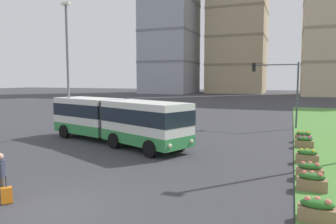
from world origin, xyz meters
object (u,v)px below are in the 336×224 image
flower_planter_0 (317,210)px  apartment_tower_westcentre (238,12)px  flower_planter_4 (304,142)px  articulated_bus (116,119)px  streetlight_left (68,65)px  apartment_tower_west (170,19)px  pedestrian_crossing (1,173)px  flower_planter_3 (307,156)px  flower_planter_5 (303,136)px  rolling_suitcase (7,195)px  flower_planter_2 (310,171)px  traffic_light_far_right (281,83)px  flower_planter_1 (312,181)px

flower_planter_0 → apartment_tower_westcentre: bearing=100.5°
flower_planter_4 → articulated_bus: bearing=-166.3°
streetlight_left → apartment_tower_west: (-21.50, 77.61, 18.15)m
streetlight_left → apartment_tower_west: 82.55m
pedestrian_crossing → flower_planter_3: 14.17m
flower_planter_4 → apartment_tower_west: (-38.08, 75.53, 23.19)m
articulated_bus → flower_planter_5: articulated_bus is taller
pedestrian_crossing → apartment_tower_westcentre: bearing=94.3°
rolling_suitcase → flower_planter_3: (10.11, 9.62, 0.11)m
rolling_suitcase → streetlight_left: (-6.47, 11.64, 5.15)m
flower_planter_2 → flower_planter_0: bearing=-90.0°
articulated_bus → traffic_light_far_right: 15.55m
traffic_light_far_right → apartment_tower_west: bearing=118.5°
flower_planter_4 → pedestrian_crossing: bearing=-128.0°
flower_planter_3 → apartment_tower_west: bearing=115.6°
apartment_tower_west → flower_planter_4: bearing=-63.2°
flower_planter_5 → apartment_tower_westcentre: 89.14m
flower_planter_3 → flower_planter_5: bearing=90.0°
articulated_bus → flower_planter_1: bearing=-24.8°
flower_planter_4 → traffic_light_far_right: 9.47m
flower_planter_0 → flower_planter_3: bearing=90.0°
pedestrian_crossing → flower_planter_1: 11.72m
apartment_tower_west → flower_planter_0: bearing=-66.4°
flower_planter_0 → flower_planter_3: same height
flower_planter_0 → flower_planter_3: 7.35m
articulated_bus → streetlight_left: 6.04m
traffic_light_far_right → apartment_tower_westcentre: bearing=101.9°
flower_planter_5 → apartment_tower_west: apartment_tower_west is taller
rolling_suitcase → flower_planter_0: 10.37m
streetlight_left → apartment_tower_westcentre: size_ratio=0.19×
flower_planter_3 → apartment_tower_westcentre: bearing=101.4°
traffic_light_far_right → articulated_bus: bearing=-131.6°
flower_planter_1 → flower_planter_4: same height
rolling_suitcase → pedestrian_crossing: bearing=156.0°
pedestrian_crossing → apartment_tower_westcentre: apartment_tower_westcentre is taller
pedestrian_crossing → flower_planter_5: (10.56, 15.54, -0.58)m
flower_planter_5 → traffic_light_far_right: 7.69m
rolling_suitcase → flower_planter_3: bearing=43.6°
flower_planter_0 → apartment_tower_westcentre: (-18.04, 96.92, 25.63)m
flower_planter_4 → apartment_tower_westcentre: size_ratio=0.02×
flower_planter_5 → apartment_tower_westcentre: (-18.04, 83.45, 25.63)m
articulated_bus → flower_planter_4: (11.98, 2.93, -1.23)m
rolling_suitcase → flower_planter_1: rolling_suitcase is taller
rolling_suitcase → flower_planter_0: bearing=12.7°
pedestrian_crossing → flower_planter_0: (10.56, 2.07, -0.58)m
flower_planter_0 → flower_planter_4: 11.45m
flower_planter_2 → apartment_tower_westcentre: 97.58m
flower_planter_1 → flower_planter_4: (0.00, 8.47, 0.00)m
flower_planter_3 → streetlight_left: (-16.58, 2.01, 5.04)m
flower_planter_5 → flower_planter_0: bearing=-90.0°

